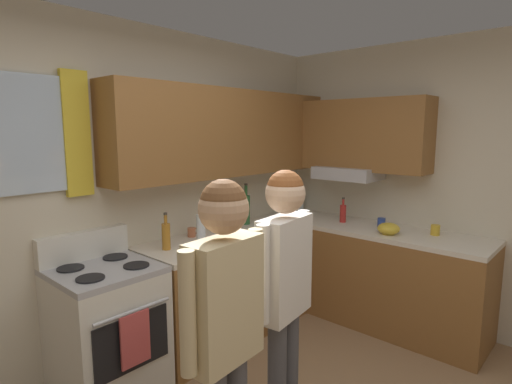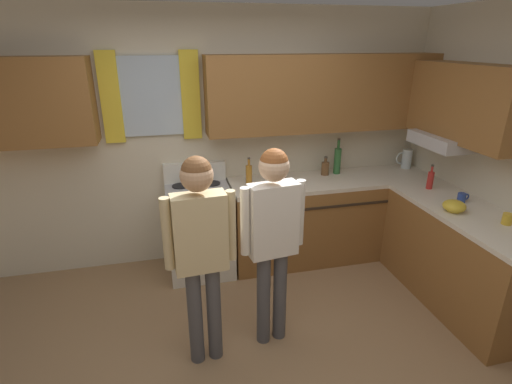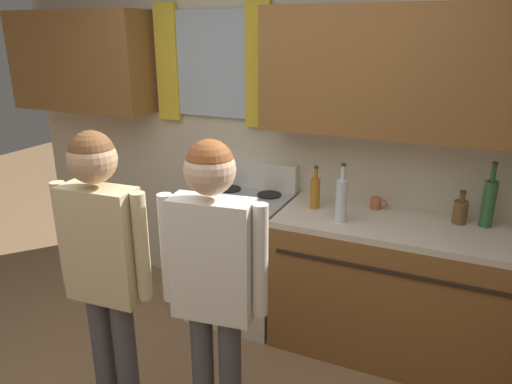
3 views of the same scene
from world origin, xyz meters
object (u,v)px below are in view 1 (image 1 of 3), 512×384
(water_pitcher, at_px, (298,201))
(mixing_bowl, at_px, (389,229))
(stove_oven, at_px, (107,329))
(adult_in_plaid, at_px, (284,277))
(bottle_oil_amber, at_px, (166,236))
(bottle_sauce_red, at_px, (343,213))
(bottle_tall_clear, at_px, (201,230))
(bottle_wine_green, at_px, (246,209))
(adult_left, at_px, (225,314))
(mug_mustard_yellow, at_px, (435,230))
(mug_cobalt_blue, at_px, (382,222))
(bottle_squat_brown, at_px, (237,219))
(cup_terracotta, at_px, (192,232))

(water_pitcher, bearing_deg, mixing_bowl, -104.29)
(stove_oven, height_order, water_pitcher, water_pitcher)
(adult_in_plaid, bearing_deg, water_pitcher, 34.13)
(stove_oven, xyz_separation_m, bottle_oil_amber, (0.52, 0.03, 0.54))
(bottle_sauce_red, height_order, bottle_tall_clear, bottle_tall_clear)
(bottle_sauce_red, bearing_deg, mixing_bowl, -105.37)
(bottle_wine_green, xyz_separation_m, adult_left, (-1.64, -1.42, -0.04))
(mug_mustard_yellow, height_order, mug_cobalt_blue, mug_mustard_yellow)
(mug_cobalt_blue, bearing_deg, adult_left, -170.78)
(bottle_tall_clear, distance_m, bottle_wine_green, 0.85)
(bottle_squat_brown, relative_size, adult_in_plaid, 0.13)
(water_pitcher, xyz_separation_m, adult_left, (-2.49, -1.41, -0.00))
(stove_oven, relative_size, mug_cobalt_blue, 9.58)
(cup_terracotta, relative_size, mixing_bowl, 0.57)
(stove_oven, distance_m, bottle_wine_green, 1.66)
(stove_oven, height_order, bottle_sauce_red, bottle_sauce_red)
(bottle_oil_amber, bearing_deg, stove_oven, -176.98)
(bottle_squat_brown, bearing_deg, cup_terracotta, 175.62)
(bottle_sauce_red, xyz_separation_m, cup_terracotta, (-1.34, 0.68, -0.05))
(bottle_oil_amber, height_order, bottle_wine_green, bottle_wine_green)
(water_pitcher, height_order, adult_in_plaid, adult_in_plaid)
(mixing_bowl, bearing_deg, adult_in_plaid, -175.22)
(bottle_oil_amber, bearing_deg, water_pitcher, 3.82)
(cup_terracotta, bearing_deg, adult_left, -124.58)
(cup_terracotta, xyz_separation_m, mixing_bowl, (1.20, -1.21, 0.01))
(bottle_squat_brown, relative_size, bottle_sauce_red, 0.84)
(bottle_sauce_red, xyz_separation_m, bottle_tall_clear, (-1.50, 0.37, 0.05))
(bottle_sauce_red, bearing_deg, bottle_tall_clear, 166.12)
(bottle_oil_amber, xyz_separation_m, bottle_wine_green, (1.02, 0.13, 0.04))
(bottle_wine_green, relative_size, water_pitcher, 1.79)
(bottle_oil_amber, bearing_deg, mixing_bowl, -34.13)
(adult_in_plaid, bearing_deg, bottle_sauce_red, 20.52)
(bottle_tall_clear, xyz_separation_m, mug_mustard_yellow, (1.60, -1.22, -0.10))
(stove_oven, relative_size, bottle_sauce_red, 4.48)
(bottle_squat_brown, distance_m, bottle_tall_clear, 0.72)
(bottle_sauce_red, xyz_separation_m, bottle_wine_green, (-0.70, 0.65, 0.06))
(bottle_squat_brown, distance_m, cup_terracotta, 0.51)
(stove_oven, bearing_deg, mug_cobalt_blue, -20.71)
(mug_cobalt_blue, bearing_deg, bottle_sauce_red, 100.16)
(cup_terracotta, height_order, adult_left, adult_left)
(bottle_squat_brown, relative_size, bottle_tall_clear, 0.56)
(bottle_oil_amber, distance_m, adult_in_plaid, 1.20)
(mug_mustard_yellow, distance_m, cup_terracotta, 2.10)
(stove_oven, xyz_separation_m, mixing_bowl, (2.09, -1.04, 0.48))
(stove_oven, bearing_deg, bottle_wine_green, 5.71)
(bottle_wine_green, relative_size, adult_in_plaid, 0.25)
(bottle_oil_amber, xyz_separation_m, mug_mustard_yellow, (1.81, -1.38, -0.06))
(bottle_sauce_red, distance_m, water_pitcher, 0.67)
(bottle_tall_clear, bearing_deg, mug_mustard_yellow, -37.39)
(mixing_bowl, bearing_deg, water_pitcher, 75.71)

